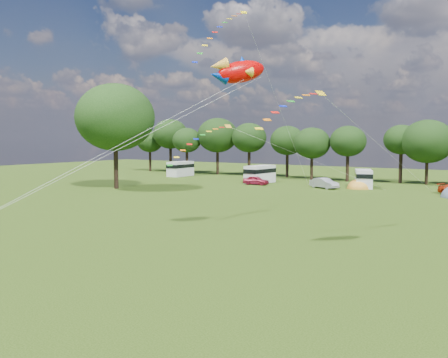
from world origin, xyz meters
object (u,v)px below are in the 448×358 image
Objects in this scene: tent_orange at (359,189)px; fish_kite at (237,72)px; car_b at (324,183)px; campervan_b at (260,174)px; campervan_c at (364,178)px; car_a at (256,180)px; big_tree at (115,117)px; campervan_a at (180,168)px.

fish_kite is at bearing -82.93° from tent_orange.
campervan_b is (-10.60, 2.01, 0.67)m from car_b.
fish_kite is (8.30, -33.93, 9.80)m from car_b.
campervan_b is 14.57m from campervan_c.
car_b is 1.13× the size of tent_orange.
campervan_b is at bearing 13.45° from car_a.
campervan_c is 1.43× the size of fish_kite.
fish_kite is (30.31, -19.08, 1.46)m from big_tree.
campervan_b reaches higher than tent_orange.
car_b is 0.74× the size of campervan_c.
car_a is at bearing 49.16° from big_tree.
car_b is at bearing -95.39° from campervan_b.
tent_orange is (31.70, -3.27, -1.31)m from campervan_a.
campervan_a is at bearing 77.65° from fish_kite.
campervan_c is at bearing 35.52° from big_tree.
campervan_a is 1.41× the size of fish_kite.
big_tree is at bearing 92.88° from fish_kite.
car_b is at bearing -103.16° from campervan_a.
campervan_c is at bearing -78.00° from car_a.
car_a is at bearing -110.53° from campervan_a.
campervan_a reaches higher than campervan_c.
campervan_a is at bearing 84.12° from campervan_b.
car_b reaches higher than tent_orange.
campervan_a is at bearing 102.12° from car_b.
car_a is at bearing -155.89° from campervan_b.
campervan_b is (11.42, 16.86, -7.67)m from big_tree.
car_b is 36.28m from fish_kite.
car_a is at bearing -168.40° from tent_orange.
fish_kite is (4.41, -37.56, 9.22)m from campervan_c.
big_tree reaches higher than campervan_c.
campervan_b is at bearing 102.42° from car_b.
car_b is (22.01, 14.86, -8.34)m from big_tree.
car_b is at bearing 111.59° from campervan_c.
car_a is 0.71× the size of campervan_c.
big_tree reaches higher than campervan_a.
fish_kite is (18.00, -33.32, 9.86)m from car_a.
tent_orange is at bearing 42.13° from fish_kite.
campervan_a is at bearing 66.27° from car_a.
campervan_a is at bearing 174.12° from tent_orange.
campervan_c is at bearing -95.38° from campervan_a.
fish_kite is at bearing -143.12° from car_b.
car_b is 1.06× the size of fish_kite.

